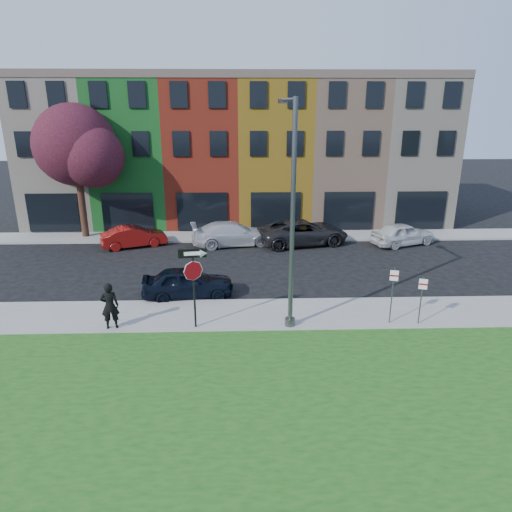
{
  "coord_description": "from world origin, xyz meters",
  "views": [
    {
      "loc": [
        -2.3,
        -14.27,
        8.39
      ],
      "look_at": [
        -1.73,
        4.0,
        2.32
      ],
      "focal_mm": 32.0,
      "sensor_mm": 36.0,
      "label": 1
    }
  ],
  "objects_px": {
    "stop_sign": "(193,272)",
    "street_lamp": "(291,218)",
    "man": "(110,306)",
    "sedan_near": "(188,282)"
  },
  "relations": [
    {
      "from": "stop_sign",
      "to": "street_lamp",
      "type": "distance_m",
      "value": 4.21
    },
    {
      "from": "man",
      "to": "street_lamp",
      "type": "distance_m",
      "value": 7.72
    },
    {
      "from": "stop_sign",
      "to": "street_lamp",
      "type": "height_order",
      "value": "street_lamp"
    },
    {
      "from": "stop_sign",
      "to": "man",
      "type": "relative_size",
      "value": 1.72
    },
    {
      "from": "stop_sign",
      "to": "sedan_near",
      "type": "distance_m",
      "value": 3.74
    },
    {
      "from": "man",
      "to": "sedan_near",
      "type": "distance_m",
      "value": 4.19
    },
    {
      "from": "man",
      "to": "sedan_near",
      "type": "xyz_separation_m",
      "value": [
        2.61,
        3.25,
        -0.35
      ]
    },
    {
      "from": "stop_sign",
      "to": "sedan_near",
      "type": "relative_size",
      "value": 0.75
    },
    {
      "from": "stop_sign",
      "to": "street_lamp",
      "type": "xyz_separation_m",
      "value": [
        3.68,
        0.22,
        2.03
      ]
    },
    {
      "from": "man",
      "to": "street_lamp",
      "type": "height_order",
      "value": "street_lamp"
    }
  ]
}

